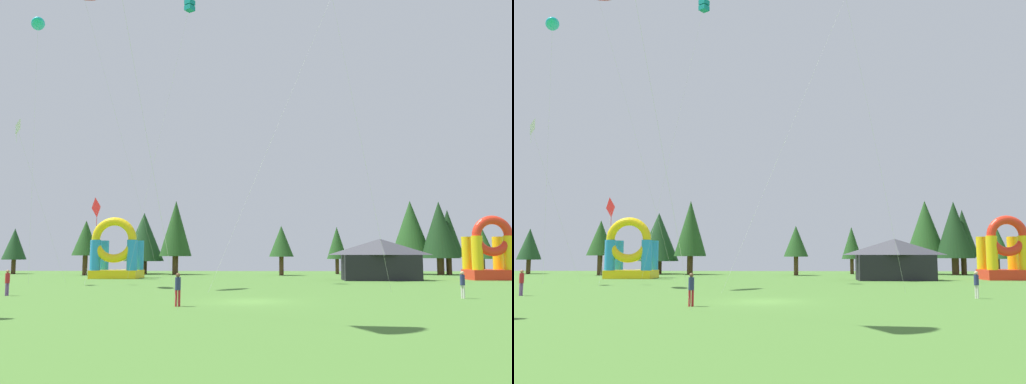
% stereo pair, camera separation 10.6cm
% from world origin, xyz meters
% --- Properties ---
extents(ground_plane, '(120.00, 120.00, 0.00)m').
position_xyz_m(ground_plane, '(0.00, 0.00, 0.00)').
color(ground_plane, '#47752D').
extents(kite_red_diamond, '(1.13, 3.07, 7.40)m').
position_xyz_m(kite_red_diamond, '(-14.44, 17.40, 6.73)').
color(kite_red_diamond, red).
rests_on(kite_red_diamond, ground_plane).
extents(kite_white_diamond, '(3.58, 5.55, 14.79)m').
position_xyz_m(kite_white_diamond, '(-22.16, 17.16, 14.12)').
color(kite_white_diamond, white).
rests_on(kite_white_diamond, ground_plane).
extents(kite_cyan_parafoil, '(2.85, 5.93, 23.20)m').
position_xyz_m(kite_cyan_parafoil, '(-19.19, 14.05, 22.62)').
color(kite_cyan_parafoil, '#19B7CC').
rests_on(kite_cyan_parafoil, ground_plane).
extents(kite_teal_box, '(7.36, 5.12, 27.81)m').
position_xyz_m(kite_teal_box, '(-7.01, 20.71, 27.18)').
color(kite_teal_box, '#0C7F7A').
rests_on(kite_teal_box, ground_plane).
extents(person_left_edge, '(0.36, 0.36, 1.64)m').
position_xyz_m(person_left_edge, '(-15.73, 3.93, 0.98)').
color(person_left_edge, '#724C8C').
rests_on(person_left_edge, ground_plane).
extents(person_midfield, '(0.38, 0.38, 1.68)m').
position_xyz_m(person_midfield, '(-3.53, -3.03, 1.00)').
color(person_midfield, '#B21E26').
rests_on(person_midfield, ground_plane).
extents(person_far_side, '(0.38, 0.38, 1.63)m').
position_xyz_m(person_far_side, '(12.57, 2.54, 0.97)').
color(person_far_side, silver).
rests_on(person_far_side, ground_plane).
extents(inflatable_red_slide, '(4.47, 4.11, 6.72)m').
position_xyz_m(inflatable_red_slide, '(24.11, 28.08, 2.55)').
color(inflatable_red_slide, red).
rests_on(inflatable_red_slide, ground_plane).
extents(inflatable_orange_dome, '(5.26, 4.13, 6.78)m').
position_xyz_m(inflatable_orange_dome, '(-16.43, 30.22, 2.54)').
color(inflatable_orange_dome, yellow).
rests_on(inflatable_orange_dome, ground_plane).
extents(festival_tent, '(7.73, 3.80, 4.28)m').
position_xyz_m(festival_tent, '(12.34, 26.64, 2.14)').
color(festival_tent, black).
rests_on(festival_tent, ground_plane).
extents(tree_row_0, '(3.32, 3.32, 6.35)m').
position_xyz_m(tree_row_0, '(-35.29, 45.19, 4.12)').
color(tree_row_0, '#4C331E').
rests_on(tree_row_0, ground_plane).
extents(tree_row_1, '(3.53, 3.53, 7.16)m').
position_xyz_m(tree_row_1, '(-23.49, 40.46, 4.79)').
color(tree_row_1, '#4C331E').
rests_on(tree_row_1, ground_plane).
extents(tree_row_2, '(5.63, 5.63, 8.50)m').
position_xyz_m(tree_row_2, '(-16.88, 45.01, 5.11)').
color(tree_row_2, '#4C331E').
rests_on(tree_row_2, ground_plane).
extents(tree_row_3, '(4.36, 4.36, 9.97)m').
position_xyz_m(tree_row_3, '(-12.04, 42.93, 6.16)').
color(tree_row_3, '#4C331E').
rests_on(tree_row_3, ground_plane).
extents(tree_row_4, '(3.20, 3.20, 6.42)m').
position_xyz_m(tree_row_4, '(2.24, 40.59, 4.35)').
color(tree_row_4, '#4C331E').
rests_on(tree_row_4, ground_plane).
extents(tree_row_5, '(2.81, 2.81, 6.53)m').
position_xyz_m(tree_row_5, '(10.03, 45.80, 4.25)').
color(tree_row_5, '#4C331E').
rests_on(tree_row_5, ground_plane).
extents(tree_row_6, '(5.36, 5.36, 10.13)m').
position_xyz_m(tree_row_6, '(20.20, 45.50, 6.32)').
color(tree_row_6, '#4C331E').
rests_on(tree_row_6, ground_plane).
extents(tree_row_7, '(5.17, 5.17, 9.81)m').
position_xyz_m(tree_row_7, '(23.49, 43.34, 5.96)').
color(tree_row_7, '#4C331E').
rests_on(tree_row_7, ground_plane).
extents(tree_row_8, '(4.02, 4.02, 8.73)m').
position_xyz_m(tree_row_8, '(24.80, 43.96, 5.48)').
color(tree_row_8, '#4C331E').
rests_on(tree_row_8, ground_plane).
extents(tree_row_9, '(3.55, 3.55, 6.58)m').
position_xyz_m(tree_row_9, '(29.29, 44.09, 4.29)').
color(tree_row_9, '#4C331E').
rests_on(tree_row_9, ground_plane).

